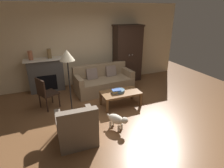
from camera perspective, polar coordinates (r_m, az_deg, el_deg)
The scene contains 14 objects.
ground_plane at distance 4.89m, azimuth 1.42°, elevation -9.48°, with size 9.60×9.60×0.00m, color brown.
back_wall at distance 6.67m, azimuth -7.43°, elevation 12.00°, with size 7.20×0.10×2.80m, color beige.
fireplace at distance 6.42m, azimuth -19.91°, elevation 2.74°, with size 1.26×0.48×1.12m.
armoire at distance 6.93m, azimuth 4.84°, elevation 9.49°, with size 1.06×0.57×2.08m.
couch at distance 6.13m, azimuth -2.71°, elevation 0.70°, with size 1.97×0.98×0.86m.
coffee_table at distance 5.16m, azimuth 2.72°, elevation -3.07°, with size 1.10×0.60×0.42m.
fruit_bowl at distance 5.12m, azimuth 2.23°, elevation -2.15°, with size 0.31×0.31×0.07m, color slate.
book_stack at distance 5.04m, azimuth 1.32°, elevation -2.35°, with size 0.26×0.20×0.10m.
mantel_vase_terracotta at distance 6.23m, azimuth -24.23°, elevation 8.18°, with size 0.14×0.14×0.28m, color #A86042.
mantel_vase_bronze at distance 6.23m, azimuth -19.08°, elevation 9.02°, with size 0.13×0.13×0.30m, color olive.
armchair_near_left at distance 3.91m, azimuth -10.96°, elevation -13.54°, with size 0.80×0.79×0.88m.
side_chair_wooden at distance 5.25m, azimuth -20.21°, elevation -2.27°, with size 0.59×0.59×0.90m.
floor_lamp at distance 4.42m, azimuth -13.86°, elevation 7.52°, with size 0.36×0.36×1.73m.
dog at distance 4.23m, azimuth 1.62°, elevation -11.12°, with size 0.38×0.51×0.39m.
Camera 1 is at (-1.68, -3.80, 2.58)m, focal length 29.16 mm.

